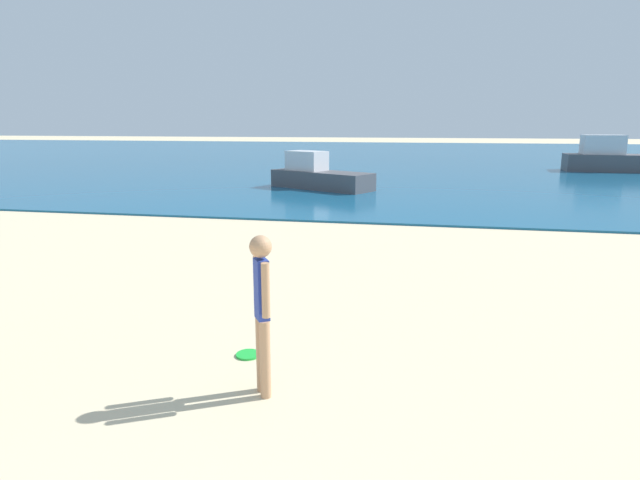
# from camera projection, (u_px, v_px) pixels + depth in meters

# --- Properties ---
(water) EXTENTS (160.00, 60.00, 0.06)m
(water) POSITION_uv_depth(u_px,v_px,m) (407.00, 156.00, 43.19)
(water) COLOR #14567F
(water) RESTS_ON ground
(person_standing) EXTENTS (0.24, 0.33, 1.66)m
(person_standing) POSITION_uv_depth(u_px,v_px,m) (262.00, 306.00, 5.23)
(person_standing) COLOR tan
(person_standing) RESTS_ON ground
(frisbee) EXTENTS (0.29, 0.29, 0.03)m
(frisbee) POSITION_uv_depth(u_px,v_px,m) (248.00, 355.00, 6.31)
(frisbee) COLOR green
(frisbee) RESTS_ON ground
(boat_near) EXTENTS (4.57, 3.32, 1.50)m
(boat_near) POSITION_uv_depth(u_px,v_px,m) (318.00, 176.00, 21.80)
(boat_near) COLOR #4C4C51
(boat_near) RESTS_ON water
(boat_far) EXTENTS (5.92, 2.11, 1.99)m
(boat_far) POSITION_uv_depth(u_px,v_px,m) (617.00, 159.00, 29.31)
(boat_far) COLOR #4C4C51
(boat_far) RESTS_ON water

